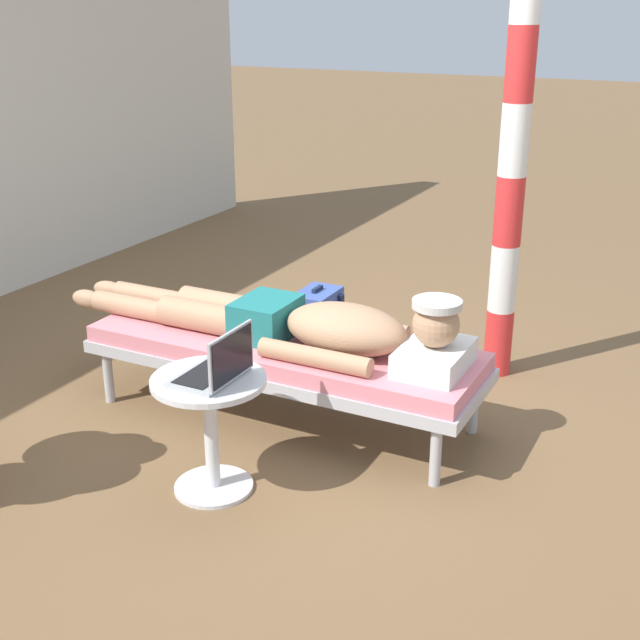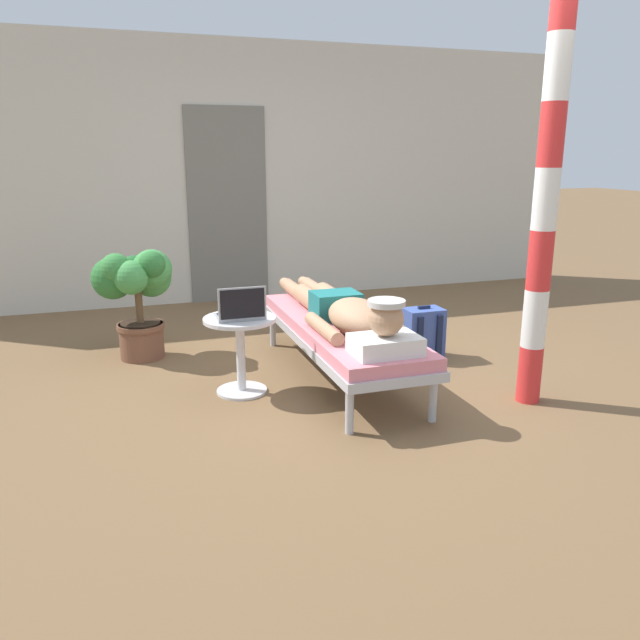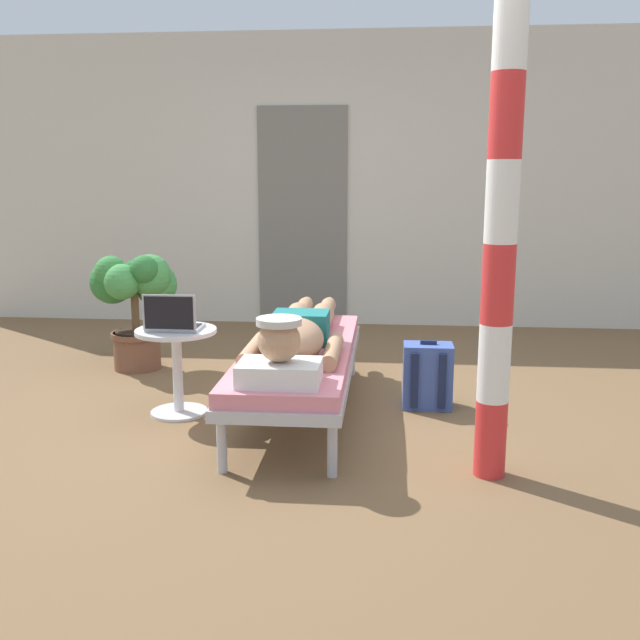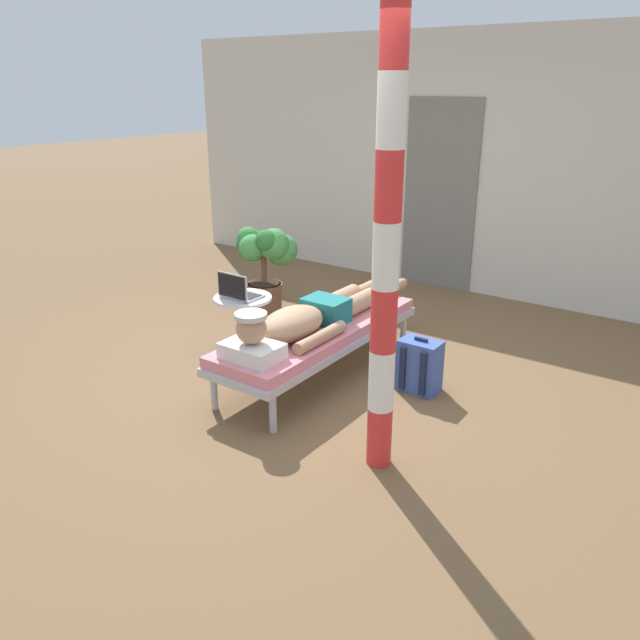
% 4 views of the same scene
% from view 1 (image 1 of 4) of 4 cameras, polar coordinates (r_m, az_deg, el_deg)
% --- Properties ---
extents(ground_plane, '(40.00, 40.00, 0.00)m').
position_cam_1_polar(ground_plane, '(4.22, -1.24, -7.09)').
color(ground_plane, brown).
extents(lounge_chair, '(0.64, 1.99, 0.42)m').
position_cam_1_polar(lounge_chair, '(4.17, -2.48, -2.24)').
color(lounge_chair, '#B7B7BC').
rests_on(lounge_chair, ground).
extents(person_reclining, '(0.53, 2.17, 0.33)m').
position_cam_1_polar(person_reclining, '(4.05, -1.20, -0.26)').
color(person_reclining, white).
rests_on(person_reclining, lounge_chair).
extents(side_table, '(0.48, 0.48, 0.52)m').
position_cam_1_polar(side_table, '(3.58, -7.41, -6.33)').
color(side_table, silver).
rests_on(side_table, ground).
extents(laptop, '(0.31, 0.24, 0.23)m').
position_cam_1_polar(laptop, '(3.45, -6.87, -3.18)').
color(laptop, '#A5A8AD').
rests_on(laptop, side_table).
extents(backpack, '(0.30, 0.26, 0.42)m').
position_cam_1_polar(backpack, '(4.95, -0.22, -0.27)').
color(backpack, '#3F59A5').
rests_on(backpack, ground).
extents(porch_post, '(0.15, 0.15, 2.60)m').
position_cam_1_polar(porch_post, '(4.54, 12.97, 11.74)').
color(porch_post, red).
rests_on(porch_post, ground).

